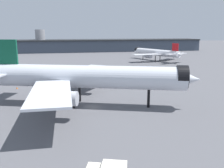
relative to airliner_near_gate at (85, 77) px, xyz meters
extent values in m
plane|color=#56565B|center=(1.81, -2.12, -7.86)|extent=(900.00, 900.00, 0.00)
cylinder|color=silver|center=(0.30, -0.06, 0.13)|extent=(53.43, 16.75, 6.15)
cone|color=silver|center=(26.40, -5.43, 0.13)|extent=(7.84, 7.26, 6.02)
cylinder|color=black|center=(25.20, -5.18, 0.60)|extent=(3.96, 6.64, 6.21)
cube|color=silver|center=(-0.71, 15.52, -0.63)|extent=(19.26, 25.06, 0.49)
cylinder|color=#B7BAC1|center=(-0.04, 12.45, -2.66)|extent=(7.99, 4.81, 3.38)
cube|color=silver|center=(-6.78, -13.98, -0.63)|extent=(11.14, 24.78, 0.49)
cylinder|color=#B7BAC1|center=(-4.95, -11.42, -2.66)|extent=(7.99, 4.81, 3.38)
cube|color=#0F5138|center=(-21.62, 4.45, 5.05)|extent=(6.39, 1.89, 9.83)
cube|color=silver|center=(-21.38, 10.86, 0.75)|extent=(6.63, 10.36, 0.37)
cylinder|color=black|center=(17.01, -3.50, -5.40)|extent=(0.74, 0.74, 4.92)
cylinder|color=black|center=(-1.66, 3.63, -5.40)|extent=(0.74, 0.74, 4.92)
cylinder|color=black|center=(-2.96, -2.69, -5.40)|extent=(0.74, 0.74, 4.92)
cylinder|color=white|center=(45.31, 101.40, -2.28)|extent=(24.17, 37.14, 4.29)
cone|color=white|center=(35.07, 118.89, -2.28)|extent=(6.01, 6.19, 4.20)
cone|color=white|center=(55.54, 83.91, -2.28)|extent=(6.33, 6.87, 4.07)
cylinder|color=black|center=(35.51, 118.15, -1.96)|extent=(4.71, 3.85, 4.33)
cube|color=white|center=(37.16, 93.02, -2.82)|extent=(19.20, 10.23, 0.34)
cylinder|color=#B7BAC1|center=(38.56, 94.96, -4.23)|extent=(4.90, 6.09, 2.36)
cube|color=white|center=(56.60, 104.39, -2.82)|extent=(16.97, 17.93, 0.34)
cylinder|color=#B7BAC1|center=(54.22, 104.13, -4.23)|extent=(4.90, 6.09, 2.36)
cube|color=red|center=(53.90, 86.71, 1.15)|extent=(2.83, 4.41, 6.86)
cube|color=white|center=(50.24, 83.63, -1.85)|extent=(8.14, 6.83, 0.26)
cube|color=white|center=(58.39, 88.40, -1.85)|extent=(8.14, 6.83, 0.26)
cylinder|color=black|center=(38.76, 112.59, -6.14)|extent=(0.51, 0.51, 3.43)
cylinder|color=black|center=(44.39, 98.51, -6.14)|extent=(0.51, 0.51, 3.43)
cylinder|color=black|center=(48.27, 100.79, -6.14)|extent=(0.51, 0.51, 3.43)
cube|color=#3D4756|center=(11.87, 182.88, -2.57)|extent=(199.86, 51.42, 10.57)
cube|color=#232628|center=(11.87, 182.88, 3.31)|extent=(200.19, 53.91, 1.20)
cylinder|color=#939399|center=(-47.55, 174.88, 2.83)|extent=(9.06, 9.06, 21.37)
cone|color=#F2600C|center=(2.59, 35.15, -7.54)|extent=(0.51, 0.51, 0.63)
cone|color=#F2600C|center=(-24.75, 21.15, -7.50)|extent=(0.57, 0.57, 0.71)
camera|label=1|loc=(2.53, -65.92, 12.29)|focal=39.45mm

